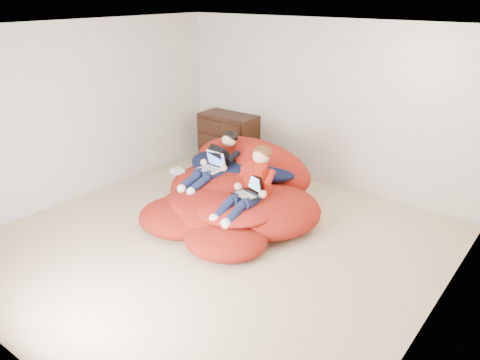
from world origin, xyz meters
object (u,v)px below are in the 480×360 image
at_px(laptop_black, 249,189).
at_px(younger_boy, 251,182).
at_px(laptop_white, 213,165).
at_px(dresser, 228,140).
at_px(older_boy, 217,160).
at_px(beanbag_pile, 235,193).

bearing_deg(laptop_black, younger_boy, 90.00).
height_order(laptop_white, laptop_black, laptop_white).
height_order(dresser, older_boy, older_boy).
xyz_separation_m(beanbag_pile, older_boy, (-0.34, 0.03, 0.40)).
distance_m(beanbag_pile, younger_boy, 0.71).
distance_m(dresser, beanbag_pile, 1.88).
relative_size(dresser, laptop_white, 3.03).
bearing_deg(beanbag_pile, laptop_white, -169.42).
relative_size(beanbag_pile, younger_boy, 2.43).
bearing_deg(laptop_white, laptop_black, -18.72).
bearing_deg(beanbag_pile, older_boy, 174.72).
xyz_separation_m(beanbag_pile, laptop_white, (-0.34, -0.06, 0.36)).
height_order(dresser, laptop_black, dresser).
bearing_deg(older_boy, laptop_white, -90.00).
relative_size(older_boy, laptop_white, 3.32).
relative_size(dresser, younger_boy, 0.99).
bearing_deg(older_boy, beanbag_pile, -5.28).
xyz_separation_m(beanbag_pile, laptop_black, (0.50, -0.35, 0.31)).
bearing_deg(younger_boy, older_boy, 157.86).
bearing_deg(dresser, laptop_white, -58.09).
height_order(older_boy, younger_boy, younger_boy).
distance_m(beanbag_pile, older_boy, 0.52).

